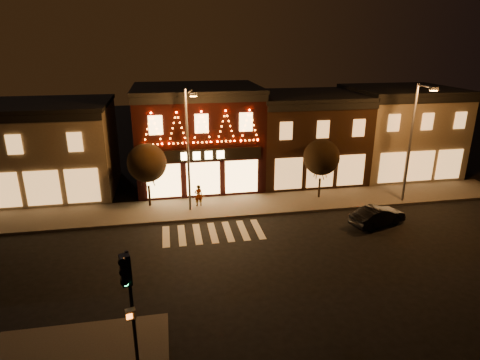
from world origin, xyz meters
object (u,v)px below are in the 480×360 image
object	(u,v)px
dark_sedan	(378,216)
streetlamp_mid	(189,142)
pedestrian	(198,195)
traffic_signal_near	(129,291)

from	to	relation	value
dark_sedan	streetlamp_mid	bearing A→B (deg)	53.29
streetlamp_mid	dark_sedan	bearing A→B (deg)	-5.64
streetlamp_mid	dark_sedan	distance (m)	13.72
streetlamp_mid	pedestrian	bearing A→B (deg)	67.94
traffic_signal_near	dark_sedan	world-z (taller)	traffic_signal_near
traffic_signal_near	streetlamp_mid	world-z (taller)	streetlamp_mid
pedestrian	traffic_signal_near	bearing A→B (deg)	67.03
traffic_signal_near	dark_sedan	distance (m)	18.73
dark_sedan	pedestrian	size ratio (longest dim) A/B	2.39
dark_sedan	pedestrian	bearing A→B (deg)	48.81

